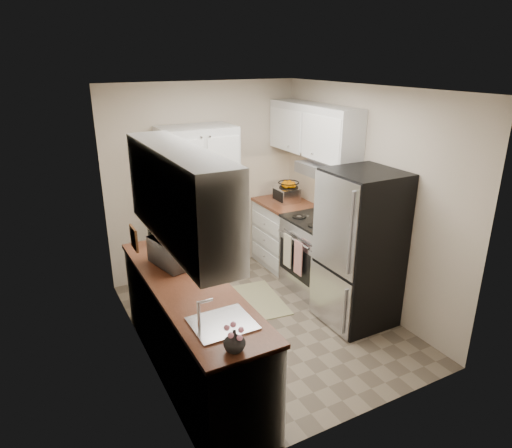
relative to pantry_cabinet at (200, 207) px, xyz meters
name	(u,v)px	position (x,y,z in m)	size (l,w,h in m)	color
ground	(264,322)	(0.20, -1.32, -1.00)	(3.20, 3.20, 0.00)	#7A6B56
room_shell	(263,181)	(0.18, -1.32, 0.63)	(2.64, 3.24, 2.52)	beige
pantry_cabinet	(200,207)	(0.00, 0.00, 0.00)	(0.90, 0.55, 2.00)	silver
base_cabinet_left	(191,331)	(-0.79, -1.75, -0.56)	(0.60, 2.30, 0.88)	silver
countertop_left	(189,286)	(-0.79, -1.75, -0.10)	(0.63, 2.33, 0.04)	brown
base_cabinet_right	(285,235)	(1.19, -0.12, -0.56)	(0.60, 0.80, 0.88)	silver
countertop_right	(285,203)	(1.19, -0.12, -0.10)	(0.63, 0.83, 0.04)	brown
electric_range	(317,253)	(1.17, -0.93, -0.52)	(0.71, 0.78, 1.13)	#B7B7BC
refrigerator	(360,249)	(1.14, -1.73, -0.15)	(0.70, 0.72, 1.70)	#B7B7BC
microwave	(174,252)	(-0.77, -1.30, 0.05)	(0.47, 0.32, 0.26)	#AEAFB3
wine_bottle	(151,234)	(-0.83, -0.75, 0.05)	(0.07, 0.07, 0.26)	black
flower_vase	(234,341)	(-0.85, -2.80, 0.00)	(0.15, 0.15, 0.16)	silver
cutting_board	(170,228)	(-0.61, -0.72, 0.06)	(0.02, 0.22, 0.28)	#41893C
toaster_oven	(286,194)	(1.22, -0.09, 0.02)	(0.26, 0.34, 0.19)	silver
fruit_basket	(289,183)	(1.24, -0.11, 0.17)	(0.28, 0.28, 0.12)	orange
kitchen_mat	(257,300)	(0.36, -0.88, -0.99)	(0.56, 0.89, 0.01)	tan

